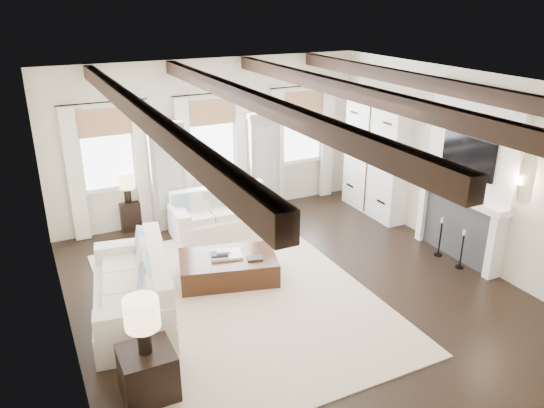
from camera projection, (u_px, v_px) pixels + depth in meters
name	position (u px, v px, depth m)	size (l,w,h in m)	color
ground	(300.00, 298.00, 8.11)	(7.50, 7.50, 0.00)	black
room_shell	(316.00, 158.00, 8.47)	(6.54, 7.54, 3.22)	beige
area_rug	(241.00, 299.00, 8.06)	(3.78, 4.96, 0.02)	beige
sofa_back	(223.00, 215.00, 10.25)	(2.01, 0.96, 0.85)	white
sofa_left	(137.00, 291.00, 7.53)	(1.39, 2.40, 0.97)	white
ottoman	(228.00, 268.00, 8.57)	(1.54, 0.96, 0.40)	black
tray	(226.00, 255.00, 8.52)	(0.50, 0.38, 0.04)	white
book_lower	(219.00, 254.00, 8.45)	(0.26, 0.20, 0.04)	#262628
book_upper	(223.00, 251.00, 8.49)	(0.22, 0.17, 0.03)	beige
book_loose	(255.00, 258.00, 8.42)	(0.24, 0.18, 0.03)	#262628
side_table_front	(148.00, 373.00, 6.04)	(0.60, 0.60, 0.60)	black
lamp_front	(142.00, 317.00, 5.76)	(0.39, 0.39, 0.68)	black
side_table_back	(130.00, 215.00, 10.41)	(0.38, 0.38, 0.57)	black
lamp_back	(126.00, 182.00, 10.16)	(0.34, 0.34, 0.59)	black
candlestick_near	(462.00, 252.00, 8.90)	(0.14, 0.14, 0.70)	black
candlestick_far	(440.00, 240.00, 9.32)	(0.15, 0.15, 0.72)	black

